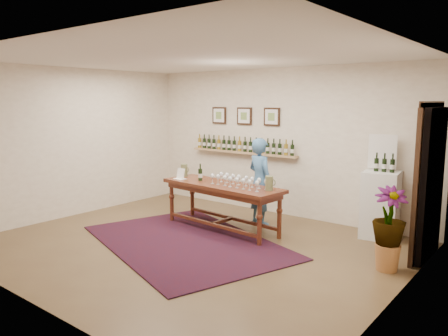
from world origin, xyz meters
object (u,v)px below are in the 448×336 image
Objects in this scene: tasting_table at (222,191)px; person at (260,182)px; display_pedestal at (380,205)px; potted_plant at (389,229)px.

person is (0.33, 0.67, 0.10)m from tasting_table.
person is (-1.94, -0.56, 0.23)m from display_pedestal.
display_pedestal is 2.03m from person.
tasting_table is 2.58m from display_pedestal.
display_pedestal reaches higher than tasting_table.
potted_plant is at bearing 2.75° from tasting_table.
tasting_table is at bearing -151.57° from display_pedestal.
tasting_table is 2.13× the size of display_pedestal.
potted_plant is (0.56, -1.33, 0.02)m from display_pedestal.
potted_plant reaches higher than tasting_table.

